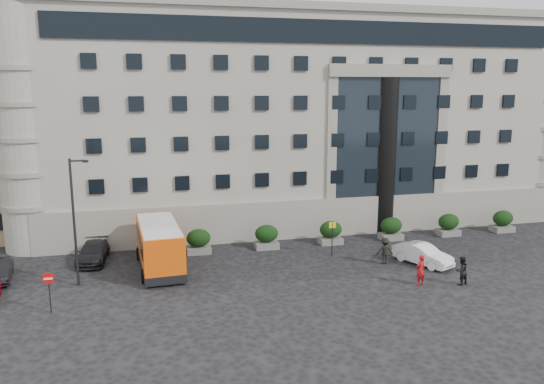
{
  "coord_description": "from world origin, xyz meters",
  "views": [
    {
      "loc": [
        -7.59,
        -30.38,
        12.17
      ],
      "look_at": [
        0.92,
        4.86,
        5.0
      ],
      "focal_mm": 35.0,
      "sensor_mm": 36.0,
      "label": 1
    }
  ],
  "objects_px": {
    "street_lamp": "(75,217)",
    "bus_stop_sign": "(332,233)",
    "hedge_a": "(199,241)",
    "parked_car_c": "(93,252)",
    "pedestrian_b": "(461,271)",
    "no_entry_sign": "(49,284)",
    "parked_car_d": "(50,226)",
    "minibus": "(159,244)",
    "hedge_b": "(267,237)",
    "pedestrian_a": "(420,270)",
    "hedge_c": "(331,232)",
    "hedge_d": "(391,228)",
    "hedge_f": "(503,221)",
    "pedestrian_c": "(385,251)",
    "white_taxi": "(423,254)",
    "hedge_e": "(448,225)",
    "red_truck": "(67,213)"
  },
  "relations": [
    {
      "from": "street_lamp",
      "to": "no_entry_sign",
      "type": "distance_m",
      "value": 4.98
    },
    {
      "from": "parked_car_c",
      "to": "parked_car_d",
      "type": "bearing_deg",
      "value": 120.41
    },
    {
      "from": "no_entry_sign",
      "to": "white_taxi",
      "type": "distance_m",
      "value": 24.13
    },
    {
      "from": "hedge_e",
      "to": "parked_car_d",
      "type": "height_order",
      "value": "hedge_e"
    },
    {
      "from": "hedge_e",
      "to": "no_entry_sign",
      "type": "bearing_deg",
      "value": -163.48
    },
    {
      "from": "parked_car_c",
      "to": "bus_stop_sign",
      "type": "bearing_deg",
      "value": -4.64
    },
    {
      "from": "street_lamp",
      "to": "bus_stop_sign",
      "type": "relative_size",
      "value": 3.17
    },
    {
      "from": "parked_car_c",
      "to": "pedestrian_b",
      "type": "xyz_separation_m",
      "value": [
        22.84,
        -10.14,
        0.24
      ]
    },
    {
      "from": "hedge_f",
      "to": "parked_car_c",
      "type": "distance_m",
      "value": 33.5
    },
    {
      "from": "hedge_f",
      "to": "pedestrian_c",
      "type": "relative_size",
      "value": 0.98
    },
    {
      "from": "parked_car_d",
      "to": "pedestrian_c",
      "type": "relative_size",
      "value": 2.86
    },
    {
      "from": "minibus",
      "to": "red_truck",
      "type": "xyz_separation_m",
      "value": [
        -7.62,
        13.02,
        -0.38
      ]
    },
    {
      "from": "hedge_a",
      "to": "no_entry_sign",
      "type": "distance_m",
      "value": 12.64
    },
    {
      "from": "white_taxi",
      "to": "pedestrian_a",
      "type": "bearing_deg",
      "value": -146.55
    },
    {
      "from": "hedge_d",
      "to": "pedestrian_c",
      "type": "height_order",
      "value": "pedestrian_c"
    },
    {
      "from": "bus_stop_sign",
      "to": "pedestrian_b",
      "type": "bearing_deg",
      "value": -52.11
    },
    {
      "from": "hedge_c",
      "to": "pedestrian_b",
      "type": "bearing_deg",
      "value": -64.39
    },
    {
      "from": "hedge_e",
      "to": "bus_stop_sign",
      "type": "bearing_deg",
      "value": -166.08
    },
    {
      "from": "bus_stop_sign",
      "to": "pedestrian_b",
      "type": "height_order",
      "value": "bus_stop_sign"
    },
    {
      "from": "parked_car_c",
      "to": "parked_car_d",
      "type": "xyz_separation_m",
      "value": [
        -4.13,
        8.37,
        0.07
      ]
    },
    {
      "from": "hedge_c",
      "to": "hedge_e",
      "type": "xyz_separation_m",
      "value": [
        10.4,
        0.0,
        0.0
      ]
    },
    {
      "from": "hedge_a",
      "to": "parked_car_c",
      "type": "bearing_deg",
      "value": -178.71
    },
    {
      "from": "hedge_e",
      "to": "no_entry_sign",
      "type": "xyz_separation_m",
      "value": [
        -29.8,
        -8.84,
        0.72
      ]
    },
    {
      "from": "parked_car_c",
      "to": "white_taxi",
      "type": "xyz_separation_m",
      "value": [
        22.47,
        -6.02,
        0.04
      ]
    },
    {
      "from": "minibus",
      "to": "parked_car_c",
      "type": "xyz_separation_m",
      "value": [
        -4.58,
        2.66,
        -1.04
      ]
    },
    {
      "from": "bus_stop_sign",
      "to": "pedestrian_a",
      "type": "relative_size",
      "value": 1.29
    },
    {
      "from": "bus_stop_sign",
      "to": "parked_car_c",
      "type": "relative_size",
      "value": 0.54
    },
    {
      "from": "hedge_b",
      "to": "pedestrian_a",
      "type": "bearing_deg",
      "value": -52.16
    },
    {
      "from": "white_taxi",
      "to": "pedestrian_a",
      "type": "distance_m",
      "value": 4.21
    },
    {
      "from": "hedge_a",
      "to": "hedge_f",
      "type": "height_order",
      "value": "same"
    },
    {
      "from": "bus_stop_sign",
      "to": "parked_car_d",
      "type": "height_order",
      "value": "bus_stop_sign"
    },
    {
      "from": "bus_stop_sign",
      "to": "pedestrian_c",
      "type": "xyz_separation_m",
      "value": [
        2.94,
        -2.66,
        -0.79
      ]
    },
    {
      "from": "hedge_c",
      "to": "hedge_d",
      "type": "bearing_deg",
      "value": 0.0
    },
    {
      "from": "pedestrian_b",
      "to": "bus_stop_sign",
      "type": "bearing_deg",
      "value": -65.02
    },
    {
      "from": "parked_car_d",
      "to": "pedestrian_c",
      "type": "xyz_separation_m",
      "value": [
        24.07,
        -13.66,
        0.19
      ]
    },
    {
      "from": "hedge_d",
      "to": "no_entry_sign",
      "type": "height_order",
      "value": "no_entry_sign"
    },
    {
      "from": "bus_stop_sign",
      "to": "pedestrian_a",
      "type": "bearing_deg",
      "value": -64.71
    },
    {
      "from": "hedge_f",
      "to": "hedge_d",
      "type": "bearing_deg",
      "value": 180.0
    },
    {
      "from": "no_entry_sign",
      "to": "minibus",
      "type": "relative_size",
      "value": 0.3
    },
    {
      "from": "hedge_e",
      "to": "minibus",
      "type": "height_order",
      "value": "minibus"
    },
    {
      "from": "no_entry_sign",
      "to": "red_truck",
      "type": "height_order",
      "value": "red_truck"
    },
    {
      "from": "hedge_a",
      "to": "no_entry_sign",
      "type": "bearing_deg",
      "value": -135.52
    },
    {
      "from": "hedge_a",
      "to": "pedestrian_c",
      "type": "bearing_deg",
      "value": -23.7
    },
    {
      "from": "hedge_c",
      "to": "parked_car_d",
      "type": "height_order",
      "value": "hedge_c"
    },
    {
      "from": "minibus",
      "to": "pedestrian_b",
      "type": "height_order",
      "value": "minibus"
    },
    {
      "from": "hedge_a",
      "to": "parked_car_c",
      "type": "relative_size",
      "value": 0.39
    },
    {
      "from": "red_truck",
      "to": "hedge_e",
      "type": "bearing_deg",
      "value": -21.64
    },
    {
      "from": "parked_car_c",
      "to": "white_taxi",
      "type": "bearing_deg",
      "value": -10.83
    },
    {
      "from": "bus_stop_sign",
      "to": "no_entry_sign",
      "type": "distance_m",
      "value": 19.46
    },
    {
      "from": "hedge_a",
      "to": "hedge_e",
      "type": "height_order",
      "value": "same"
    }
  ]
}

